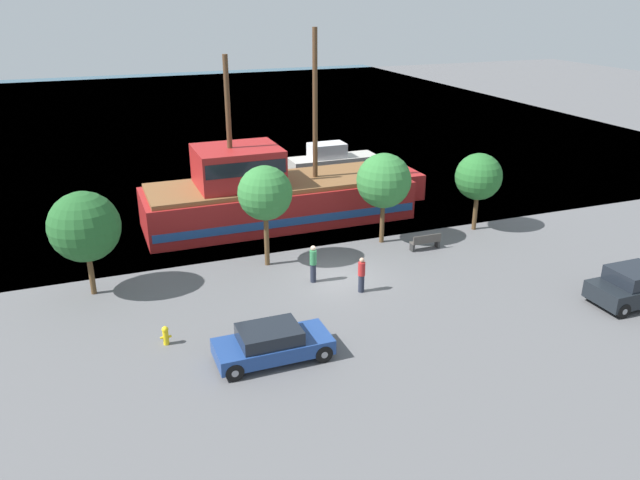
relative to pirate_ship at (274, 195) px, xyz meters
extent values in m
plane|color=#5B5B5E|center=(0.45, -8.47, -1.64)|extent=(160.00, 160.00, 0.00)
plane|color=#33566B|center=(0.45, 35.53, -1.64)|extent=(80.00, 80.00, 0.00)
cube|color=#A31E1E|center=(0.26, 0.00, -0.54)|extent=(15.29, 4.78, 2.22)
cube|color=#234C93|center=(0.26, 0.00, -0.87)|extent=(14.98, 4.86, 0.45)
cube|color=#A31E1E|center=(8.50, 0.00, -0.20)|extent=(1.40, 2.63, 1.55)
cube|color=brown|center=(0.26, 0.00, 0.70)|extent=(14.67, 4.40, 0.25)
cube|color=#A31E1E|center=(-2.04, 0.00, 1.89)|extent=(4.59, 3.83, 2.13)
cube|color=black|center=(-2.04, 0.00, 2.21)|extent=(4.36, 3.89, 0.77)
cylinder|color=#4C331E|center=(2.55, 0.00, 4.97)|extent=(0.28, 0.28, 8.30)
cylinder|color=#4C331E|center=(-2.42, 0.00, 4.35)|extent=(0.28, 0.28, 7.05)
cube|color=#B7B2A8|center=(7.69, 9.81, -1.19)|extent=(6.73, 2.16, 0.90)
cube|color=silver|center=(7.19, 9.81, -0.21)|extent=(2.69, 1.68, 1.06)
cube|color=black|center=(7.99, 9.81, -0.21)|extent=(0.12, 1.51, 0.85)
cube|color=navy|center=(-4.38, -14.03, -1.12)|extent=(4.23, 1.82, 0.55)
cube|color=black|center=(-4.51, -14.03, -0.59)|extent=(2.20, 1.64, 0.51)
cylinder|color=black|center=(-2.73, -14.85, -1.31)|extent=(0.66, 0.22, 0.66)
cylinder|color=gray|center=(-2.73, -14.85, -1.31)|extent=(0.25, 0.25, 0.25)
cylinder|color=black|center=(-2.73, -13.21, -1.31)|extent=(0.66, 0.22, 0.66)
cylinder|color=gray|center=(-2.73, -13.21, -1.31)|extent=(0.25, 0.25, 0.25)
cylinder|color=black|center=(-6.03, -14.85, -1.31)|extent=(0.66, 0.22, 0.66)
cylinder|color=gray|center=(-6.03, -14.85, -1.31)|extent=(0.25, 0.25, 0.25)
cylinder|color=black|center=(-6.03, -13.21, -1.31)|extent=(0.66, 0.22, 0.66)
cylinder|color=gray|center=(-6.03, -13.21, -1.31)|extent=(0.25, 0.25, 0.25)
cube|color=black|center=(11.41, -15.35, -1.02)|extent=(3.89, 1.93, 0.74)
cube|color=black|center=(11.30, -15.35, -0.34)|extent=(2.02, 1.74, 0.63)
cylinder|color=black|center=(9.93, -16.23, -1.31)|extent=(0.66, 0.22, 0.66)
cylinder|color=gray|center=(9.93, -16.23, -1.31)|extent=(0.25, 0.25, 0.25)
cylinder|color=black|center=(9.93, -14.48, -1.31)|extent=(0.66, 0.22, 0.66)
cylinder|color=gray|center=(9.93, -14.48, -1.31)|extent=(0.25, 0.25, 0.25)
cylinder|color=yellow|center=(-7.89, -11.59, -1.36)|extent=(0.22, 0.22, 0.56)
sphere|color=yellow|center=(-7.89, -11.59, -1.01)|extent=(0.25, 0.25, 0.25)
cylinder|color=yellow|center=(-8.05, -11.59, -1.33)|extent=(0.10, 0.09, 0.09)
cylinder|color=yellow|center=(-7.73, -11.59, -1.33)|extent=(0.10, 0.09, 0.09)
cube|color=#4C4742|center=(6.09, -6.82, -1.22)|extent=(1.61, 0.45, 0.05)
cube|color=#4C4742|center=(6.09, -7.02, -0.99)|extent=(1.61, 0.06, 0.40)
cube|color=#2D2D2D|center=(5.34, -6.82, -1.44)|extent=(0.12, 0.36, 0.40)
cube|color=#2D2D2D|center=(6.83, -6.82, -1.44)|extent=(0.12, 0.36, 0.40)
cylinder|color=#232838|center=(-0.74, -8.43, -1.20)|extent=(0.27, 0.27, 0.88)
cylinder|color=#337F4C|center=(-0.74, -8.43, -0.42)|extent=(0.32, 0.32, 0.68)
sphere|color=beige|center=(-0.74, -8.43, 0.04)|extent=(0.24, 0.24, 0.24)
cylinder|color=#232838|center=(0.91, -10.16, -1.24)|extent=(0.27, 0.27, 0.81)
cylinder|color=#B22323|center=(0.91, -10.16, -0.53)|extent=(0.32, 0.32, 0.62)
sphere|color=tan|center=(0.91, -10.16, -0.11)|extent=(0.22, 0.22, 0.22)
cylinder|color=brown|center=(-10.28, -6.05, -0.70)|extent=(0.24, 0.24, 1.88)
sphere|color=#235B28|center=(-10.28, -6.05, 1.53)|extent=(3.06, 3.06, 3.06)
cylinder|color=brown|center=(-2.16, -5.78, -0.35)|extent=(0.24, 0.24, 2.58)
sphere|color=#337A38|center=(-2.16, -5.78, 2.04)|extent=(2.60, 2.60, 2.60)
cylinder|color=brown|center=(4.42, -5.10, -0.54)|extent=(0.24, 0.24, 2.20)
sphere|color=#337A38|center=(4.42, -5.10, 1.77)|extent=(2.85, 2.85, 2.85)
cylinder|color=brown|center=(10.17, -5.23, -0.65)|extent=(0.24, 0.24, 1.99)
sphere|color=#286B2D|center=(10.17, -5.23, 1.44)|extent=(2.57, 2.57, 2.57)
camera|label=1|loc=(-9.83, -32.93, 10.85)|focal=35.00mm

